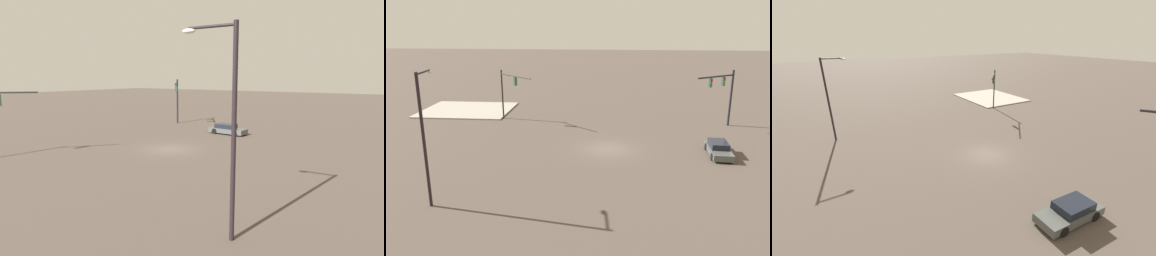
% 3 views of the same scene
% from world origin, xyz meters
% --- Properties ---
extents(ground_plane, '(237.74, 237.74, 0.00)m').
position_xyz_m(ground_plane, '(0.00, 0.00, 0.00)').
color(ground_plane, '#4E433B').
extents(sidewalk_corner, '(11.54, 9.49, 0.15)m').
position_xyz_m(sidewalk_corner, '(18.85, -14.22, 0.07)').
color(sidewalk_corner, '#A19A8F').
rests_on(sidewalk_corner, ground).
extents(traffic_signal_near_corner, '(4.44, 3.89, 5.97)m').
position_xyz_m(traffic_signal_near_corner, '(11.86, -9.61, 4.09)').
color(traffic_signal_near_corner, black).
rests_on(traffic_signal_near_corner, ground).
extents(streetlamp_curved_arm, '(0.41, 2.46, 8.80)m').
position_xyz_m(streetlamp_curved_arm, '(11.54, 12.06, 5.06)').
color(streetlamp_curved_arm, black).
rests_on(streetlamp_curved_arm, ground).
extents(sedan_car_approaching, '(1.98, 4.52, 1.21)m').
position_xyz_m(sedan_car_approaching, '(-9.93, 0.82, 0.57)').
color(sedan_car_approaching, '#4B4F4C').
rests_on(sedan_car_approaching, ground).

